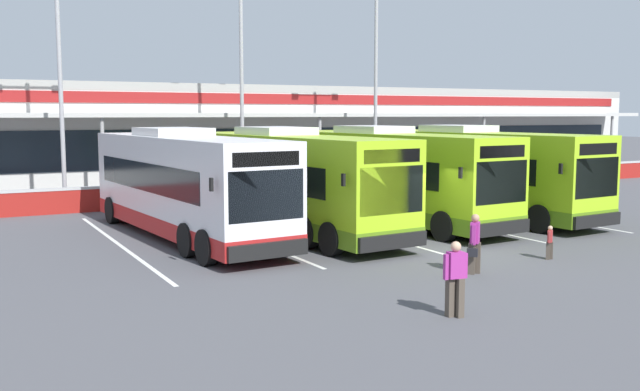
{
  "coord_description": "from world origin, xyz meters",
  "views": [
    {
      "loc": [
        -13.37,
        -17.37,
        4.28
      ],
      "look_at": [
        -2.49,
        3.0,
        1.6
      ],
      "focal_mm": 39.81,
      "sensor_mm": 36.0,
      "label": 1
    }
  ],
  "objects_px": {
    "coach_bus_left_centre": "(289,182)",
    "lamp_post_east": "(376,77)",
    "coach_bus_leftmost": "(184,186)",
    "pedestrian_child": "(550,241)",
    "lamp_post_west": "(60,68)",
    "coach_bus_right_centre": "(473,173)",
    "pedestrian_with_handbag": "(475,242)",
    "pedestrian_in_dark_coat": "(455,276)",
    "coach_bus_centre": "(388,177)",
    "lamp_post_centre": "(242,74)"
  },
  "relations": [
    {
      "from": "coach_bus_left_centre",
      "to": "lamp_post_west",
      "type": "bearing_deg",
      "value": 119.68
    },
    {
      "from": "coach_bus_leftmost",
      "to": "lamp_post_west",
      "type": "xyz_separation_m",
      "value": [
        -2.42,
        10.36,
        4.5
      ]
    },
    {
      "from": "pedestrian_with_handbag",
      "to": "lamp_post_west",
      "type": "xyz_separation_m",
      "value": [
        -7.54,
        19.47,
        5.43
      ]
    },
    {
      "from": "pedestrian_with_handbag",
      "to": "lamp_post_centre",
      "type": "distance_m",
      "value": 20.97
    },
    {
      "from": "coach_bus_leftmost",
      "to": "coach_bus_centre",
      "type": "height_order",
      "value": "same"
    },
    {
      "from": "pedestrian_child",
      "to": "coach_bus_left_centre",
      "type": "bearing_deg",
      "value": 119.25
    },
    {
      "from": "coach_bus_leftmost",
      "to": "lamp_post_west",
      "type": "relative_size",
      "value": 1.12
    },
    {
      "from": "coach_bus_centre",
      "to": "lamp_post_west",
      "type": "xyz_separation_m",
      "value": [
        -10.69,
        10.5,
        4.5
      ]
    },
    {
      "from": "coach_bus_right_centre",
      "to": "pedestrian_child",
      "type": "distance_m",
      "value": 9.26
    },
    {
      "from": "pedestrian_in_dark_coat",
      "to": "coach_bus_right_centre",
      "type": "bearing_deg",
      "value": 48.51
    },
    {
      "from": "coach_bus_centre",
      "to": "pedestrian_in_dark_coat",
      "type": "relative_size",
      "value": 7.59
    },
    {
      "from": "pedestrian_in_dark_coat",
      "to": "coach_bus_leftmost",
      "type": "bearing_deg",
      "value": 99.81
    },
    {
      "from": "pedestrian_with_handbag",
      "to": "pedestrian_child",
      "type": "relative_size",
      "value": 1.61
    },
    {
      "from": "coach_bus_leftmost",
      "to": "lamp_post_centre",
      "type": "relative_size",
      "value": 1.12
    },
    {
      "from": "coach_bus_left_centre",
      "to": "lamp_post_west",
      "type": "distance_m",
      "value": 13.27
    },
    {
      "from": "coach_bus_leftmost",
      "to": "pedestrian_child",
      "type": "xyz_separation_m",
      "value": [
        8.35,
        -8.67,
        -1.24
      ]
    },
    {
      "from": "lamp_post_west",
      "to": "coach_bus_left_centre",
      "type": "bearing_deg",
      "value": -60.32
    },
    {
      "from": "pedestrian_child",
      "to": "lamp_post_west",
      "type": "relative_size",
      "value": 0.09
    },
    {
      "from": "coach_bus_left_centre",
      "to": "lamp_post_centre",
      "type": "distance_m",
      "value": 12.75
    },
    {
      "from": "coach_bus_left_centre",
      "to": "pedestrian_child",
      "type": "distance_m",
      "value": 9.46
    },
    {
      "from": "lamp_post_east",
      "to": "pedestrian_in_dark_coat",
      "type": "bearing_deg",
      "value": -118.7
    },
    {
      "from": "coach_bus_right_centre",
      "to": "pedestrian_in_dark_coat",
      "type": "bearing_deg",
      "value": -131.49
    },
    {
      "from": "pedestrian_with_handbag",
      "to": "lamp_post_centre",
      "type": "xyz_separation_m",
      "value": [
        1.5,
        20.2,
        5.43
      ]
    },
    {
      "from": "coach_bus_left_centre",
      "to": "lamp_post_east",
      "type": "distance_m",
      "value": 15.58
    },
    {
      "from": "coach_bus_centre",
      "to": "pedestrian_with_handbag",
      "type": "xyz_separation_m",
      "value": [
        -3.15,
        -8.96,
        -0.93
      ]
    },
    {
      "from": "coach_bus_leftmost",
      "to": "lamp_post_centre",
      "type": "height_order",
      "value": "lamp_post_centre"
    },
    {
      "from": "coach_bus_leftmost",
      "to": "coach_bus_right_centre",
      "type": "bearing_deg",
      "value": -1.98
    },
    {
      "from": "lamp_post_centre",
      "to": "coach_bus_leftmost",
      "type": "bearing_deg",
      "value": -120.84
    },
    {
      "from": "coach_bus_centre",
      "to": "pedestrian_with_handbag",
      "type": "height_order",
      "value": "coach_bus_centre"
    },
    {
      "from": "coach_bus_right_centre",
      "to": "pedestrian_in_dark_coat",
      "type": "distance_m",
      "value": 15.56
    },
    {
      "from": "pedestrian_with_handbag",
      "to": "pedestrian_in_dark_coat",
      "type": "xyz_separation_m",
      "value": [
        -3.04,
        -2.96,
        0.02
      ]
    },
    {
      "from": "coach_bus_left_centre",
      "to": "pedestrian_with_handbag",
      "type": "relative_size",
      "value": 7.59
    },
    {
      "from": "pedestrian_with_handbag",
      "to": "lamp_post_centre",
      "type": "bearing_deg",
      "value": 85.76
    },
    {
      "from": "lamp_post_west",
      "to": "lamp_post_east",
      "type": "relative_size",
      "value": 1.0
    },
    {
      "from": "lamp_post_centre",
      "to": "pedestrian_in_dark_coat",
      "type": "bearing_deg",
      "value": -101.09
    },
    {
      "from": "coach_bus_leftmost",
      "to": "lamp_post_west",
      "type": "distance_m",
      "value": 11.56
    },
    {
      "from": "coach_bus_left_centre",
      "to": "pedestrian_in_dark_coat",
      "type": "distance_m",
      "value": 11.74
    },
    {
      "from": "pedestrian_child",
      "to": "lamp_post_centre",
      "type": "height_order",
      "value": "lamp_post_centre"
    },
    {
      "from": "pedestrian_child",
      "to": "lamp_post_east",
      "type": "relative_size",
      "value": 0.09
    },
    {
      "from": "pedestrian_with_handbag",
      "to": "lamp_post_east",
      "type": "distance_m",
      "value": 21.97
    },
    {
      "from": "pedestrian_child",
      "to": "lamp_post_west",
      "type": "bearing_deg",
      "value": 119.49
    },
    {
      "from": "lamp_post_east",
      "to": "pedestrian_with_handbag",
      "type": "bearing_deg",
      "value": -115.35
    },
    {
      "from": "coach_bus_leftmost",
      "to": "lamp_post_centre",
      "type": "distance_m",
      "value": 13.68
    },
    {
      "from": "coach_bus_leftmost",
      "to": "lamp_post_east",
      "type": "bearing_deg",
      "value": 35.44
    },
    {
      "from": "pedestrian_in_dark_coat",
      "to": "lamp_post_east",
      "type": "height_order",
      "value": "lamp_post_east"
    },
    {
      "from": "coach_bus_centre",
      "to": "lamp_post_centre",
      "type": "bearing_deg",
      "value": 98.36
    },
    {
      "from": "coach_bus_left_centre",
      "to": "coach_bus_right_centre",
      "type": "distance_m",
      "value": 8.62
    },
    {
      "from": "pedestrian_with_handbag",
      "to": "coach_bus_centre",
      "type": "bearing_deg",
      "value": 70.64
    },
    {
      "from": "coach_bus_left_centre",
      "to": "coach_bus_leftmost",
      "type": "bearing_deg",
      "value": 172.63
    },
    {
      "from": "pedestrian_with_handbag",
      "to": "pedestrian_in_dark_coat",
      "type": "bearing_deg",
      "value": -135.74
    }
  ]
}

